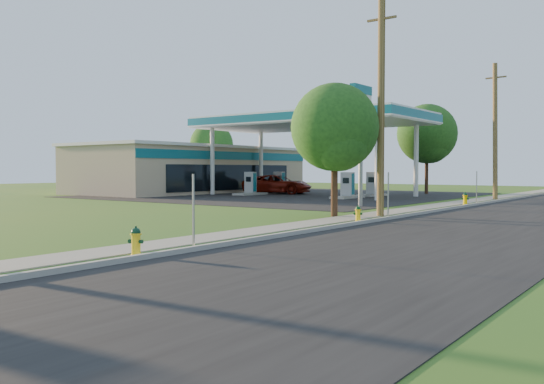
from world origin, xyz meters
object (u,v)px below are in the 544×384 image
object	(u,v)px
fuel_pump_se	(373,187)
price_pylon	(361,110)
hydrant_mid	(358,214)
hydrant_far	(465,199)
fuel_pump_sw	(279,185)
car_red	(277,184)
utility_pole_far	(495,131)
hydrant_near	(136,242)
fuel_pump_ne	(348,188)
tree_verge	(336,131)
tree_back	(212,146)
tree_lot	(428,136)
fuel_pump_nw	(250,186)
utility_pole_mid	(381,106)

from	to	relation	value
fuel_pump_se	price_pylon	distance (m)	13.40
hydrant_mid	hydrant_far	bearing A→B (deg)	89.97
fuel_pump_sw	hydrant_mid	xyz separation A→B (m)	(18.49, -20.21, -0.39)
fuel_pump_sw	car_red	distance (m)	0.91
utility_pole_far	hydrant_near	size ratio (longest dim) A/B	12.68
fuel_pump_ne	hydrant_mid	world-z (taller)	fuel_pump_ne
tree_verge	hydrant_near	size ratio (longest dim) A/B	7.96
hydrant_near	car_red	xyz separation A→B (m)	(-18.06, 30.67, 0.45)
price_pylon	fuel_pump_se	bearing A→B (deg)	113.50
utility_pole_far	tree_verge	distance (m)	19.47
tree_back	hydrant_far	distance (m)	35.75
tree_lot	hydrant_far	distance (m)	16.23
fuel_pump_nw	price_pylon	world-z (taller)	price_pylon
utility_pole_mid	price_pylon	xyz separation A→B (m)	(-3.90, 5.50, 0.48)
car_red	hydrant_far	bearing A→B (deg)	-125.43
car_red	tree_lot	bearing A→B (deg)	-71.32
tree_verge	utility_pole_mid	bearing A→B (deg)	42.23
price_pylon	car_red	world-z (taller)	price_pylon
utility_pole_mid	utility_pole_far	size ratio (longest dim) A/B	1.03
hydrant_mid	utility_pole_mid	bearing A→B (deg)	100.36
fuel_pump_ne	hydrant_mid	xyz separation A→B (m)	(9.49, -16.21, -0.39)
fuel_pump_sw	tree_verge	xyz separation A→B (m)	(16.38, -18.38, 3.11)
fuel_pump_ne	tree_verge	distance (m)	16.46
car_red	tree_back	bearing A→B (deg)	46.03
car_red	utility_pole_mid	bearing A→B (deg)	-149.10
tree_back	hydrant_mid	world-z (taller)	tree_back
hydrant_mid	tree_lot	bearing A→B (deg)	105.94
fuel_pump_sw	tree_back	xyz separation A→B (m)	(-14.16, 6.81, 3.97)
fuel_pump_se	price_pylon	size ratio (longest dim) A/B	0.47
tree_back	hydrant_near	world-z (taller)	tree_back
utility_pole_far	hydrant_mid	distance (m)	21.68
price_pylon	tree_back	world-z (taller)	tree_back
fuel_pump_nw	hydrant_far	bearing A→B (deg)	-9.45
utility_pole_mid	tree_lot	bearing A→B (deg)	106.68
tree_lot	hydrant_far	bearing A→B (deg)	-60.66
hydrant_near	tree_verge	bearing A→B (deg)	99.05
fuel_pump_nw	fuel_pump_ne	bearing A→B (deg)	0.00
hydrant_near	fuel_pump_ne	bearing A→B (deg)	109.00
tree_verge	hydrant_near	xyz separation A→B (m)	(2.09, -13.11, -3.47)
fuel_pump_se	hydrant_near	distance (m)	32.88
fuel_pump_se	tree_back	bearing A→B (deg)	163.61
tree_lot	hydrant_mid	world-z (taller)	tree_lot
hydrant_mid	car_red	size ratio (longest dim) A/B	0.12
fuel_pump_nw	hydrant_near	bearing A→B (deg)	-56.11
utility_pole_far	tree_back	xyz separation A→B (m)	(-32.06, 5.81, -0.11)
tree_verge	tree_back	xyz separation A→B (m)	(-30.54, 25.20, 0.85)
utility_pole_far	hydrant_near	bearing A→B (deg)	-89.00
fuel_pump_ne	car_red	distance (m)	9.17
utility_pole_mid	fuel_pump_se	world-z (taller)	utility_pole_mid
tree_back	hydrant_near	size ratio (longest dim) A/B	9.72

